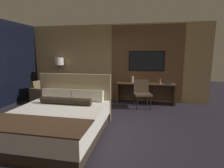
{
  "coord_description": "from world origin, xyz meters",
  "views": [
    {
      "loc": [
        1.4,
        -3.87,
        1.77
      ],
      "look_at": [
        0.49,
        0.86,
        0.91
      ],
      "focal_mm": 28.0,
      "sensor_mm": 36.0,
      "label": 1
    }
  ],
  "objects_px": {
    "floor_lamp": "(59,65)",
    "vase_tall": "(133,79)",
    "desk": "(145,89)",
    "armchair_by_window": "(46,95)",
    "tv": "(146,61)",
    "desk_chair": "(142,91)",
    "vase_short": "(160,81)",
    "book": "(169,84)",
    "bed": "(57,120)"
  },
  "relations": [
    {
      "from": "desk",
      "to": "book",
      "type": "bearing_deg",
      "value": -4.9
    },
    {
      "from": "bed",
      "to": "armchair_by_window",
      "type": "distance_m",
      "value": 2.8
    },
    {
      "from": "desk",
      "to": "bed",
      "type": "bearing_deg",
      "value": -122.61
    },
    {
      "from": "tv",
      "to": "armchair_by_window",
      "type": "distance_m",
      "value": 3.82
    },
    {
      "from": "floor_lamp",
      "to": "vase_tall",
      "type": "distance_m",
      "value": 2.86
    },
    {
      "from": "bed",
      "to": "book",
      "type": "xyz_separation_m",
      "value": [
        2.64,
        2.84,
        0.4
      ]
    },
    {
      "from": "desk_chair",
      "to": "vase_tall",
      "type": "distance_m",
      "value": 0.74
    },
    {
      "from": "desk",
      "to": "tv",
      "type": "xyz_separation_m",
      "value": [
        0.0,
        0.18,
        0.99
      ]
    },
    {
      "from": "desk_chair",
      "to": "vase_short",
      "type": "relative_size",
      "value": 3.96
    },
    {
      "from": "armchair_by_window",
      "to": "book",
      "type": "height_order",
      "value": "armchair_by_window"
    },
    {
      "from": "desk_chair",
      "to": "vase_short",
      "type": "bearing_deg",
      "value": 22.76
    },
    {
      "from": "desk",
      "to": "tv",
      "type": "height_order",
      "value": "tv"
    },
    {
      "from": "vase_short",
      "to": "book",
      "type": "height_order",
      "value": "vase_short"
    },
    {
      "from": "vase_short",
      "to": "vase_tall",
      "type": "bearing_deg",
      "value": 172.82
    },
    {
      "from": "vase_short",
      "to": "armchair_by_window",
      "type": "bearing_deg",
      "value": -171.59
    },
    {
      "from": "desk_chair",
      "to": "floor_lamp",
      "type": "height_order",
      "value": "floor_lamp"
    },
    {
      "from": "tv",
      "to": "vase_short",
      "type": "bearing_deg",
      "value": -27.32
    },
    {
      "from": "armchair_by_window",
      "to": "vase_short",
      "type": "distance_m",
      "value": 4.09
    },
    {
      "from": "vase_short",
      "to": "book",
      "type": "xyz_separation_m",
      "value": [
        0.29,
        -0.0,
        -0.1
      ]
    },
    {
      "from": "desk_chair",
      "to": "armchair_by_window",
      "type": "distance_m",
      "value": 3.42
    },
    {
      "from": "bed",
      "to": "desk_chair",
      "type": "relative_size",
      "value": 2.45
    },
    {
      "from": "floor_lamp",
      "to": "vase_short",
      "type": "height_order",
      "value": "floor_lamp"
    },
    {
      "from": "desk_chair",
      "to": "floor_lamp",
      "type": "xyz_separation_m",
      "value": [
        -3.17,
        0.53,
        0.8
      ]
    },
    {
      "from": "vase_tall",
      "to": "vase_short",
      "type": "relative_size",
      "value": 0.98
    },
    {
      "from": "desk",
      "to": "book",
      "type": "distance_m",
      "value": 0.81
    },
    {
      "from": "desk_chair",
      "to": "book",
      "type": "xyz_separation_m",
      "value": [
        0.89,
        0.46,
        0.2
      ]
    },
    {
      "from": "tv",
      "to": "vase_short",
      "type": "height_order",
      "value": "tv"
    },
    {
      "from": "vase_short",
      "to": "book",
      "type": "bearing_deg",
      "value": -0.24
    },
    {
      "from": "armchair_by_window",
      "to": "vase_short",
      "type": "relative_size",
      "value": 4.16
    },
    {
      "from": "desk",
      "to": "armchair_by_window",
      "type": "xyz_separation_m",
      "value": [
        -3.53,
        -0.66,
        -0.23
      ]
    },
    {
      "from": "floor_lamp",
      "to": "vase_tall",
      "type": "xyz_separation_m",
      "value": [
        2.81,
        0.05,
        -0.5
      ]
    },
    {
      "from": "vase_tall",
      "to": "vase_short",
      "type": "height_order",
      "value": "vase_short"
    },
    {
      "from": "desk_chair",
      "to": "armchair_by_window",
      "type": "bearing_deg",
      "value": 167.06
    },
    {
      "from": "armchair_by_window",
      "to": "vase_short",
      "type": "height_order",
      "value": "vase_short"
    },
    {
      "from": "vase_tall",
      "to": "desk_chair",
      "type": "bearing_deg",
      "value": -58.55
    },
    {
      "from": "vase_tall",
      "to": "bed",
      "type": "bearing_deg",
      "value": -115.12
    },
    {
      "from": "tv",
      "to": "vase_tall",
      "type": "distance_m",
      "value": 0.82
    },
    {
      "from": "armchair_by_window",
      "to": "desk_chair",
      "type": "bearing_deg",
      "value": -75.73
    },
    {
      "from": "armchair_by_window",
      "to": "vase_tall",
      "type": "xyz_separation_m",
      "value": [
        3.05,
        0.71,
        0.56
      ]
    },
    {
      "from": "bed",
      "to": "vase_short",
      "type": "relative_size",
      "value": 9.68
    },
    {
      "from": "bed",
      "to": "tv",
      "type": "bearing_deg",
      "value": 58.96
    },
    {
      "from": "tv",
      "to": "book",
      "type": "relative_size",
      "value": 4.84
    },
    {
      "from": "desk_chair",
      "to": "book",
      "type": "distance_m",
      "value": 1.02
    },
    {
      "from": "vase_short",
      "to": "book",
      "type": "relative_size",
      "value": 0.88
    },
    {
      "from": "floor_lamp",
      "to": "book",
      "type": "height_order",
      "value": "floor_lamp"
    },
    {
      "from": "desk",
      "to": "tv",
      "type": "bearing_deg",
      "value": 90.0
    },
    {
      "from": "vase_tall",
      "to": "floor_lamp",
      "type": "bearing_deg",
      "value": -178.95
    },
    {
      "from": "desk",
      "to": "floor_lamp",
      "type": "bearing_deg",
      "value": 179.94
    },
    {
      "from": "tv",
      "to": "book",
      "type": "bearing_deg",
      "value": -17.86
    },
    {
      "from": "bed",
      "to": "armchair_by_window",
      "type": "xyz_separation_m",
      "value": [
        -1.66,
        2.25,
        -0.06
      ]
    }
  ]
}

